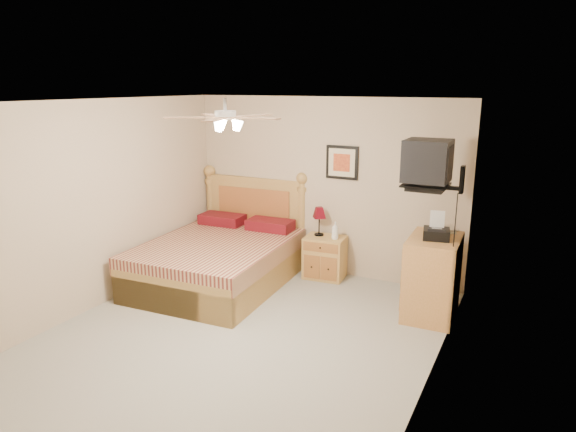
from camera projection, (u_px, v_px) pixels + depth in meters
name	position (u px, v px, depth m)	size (l,w,h in m)	color
floor	(242.00, 335.00, 5.62)	(4.50, 4.50, 0.00)	gray
ceiling	(236.00, 101.00, 4.99)	(4.00, 4.50, 0.04)	white
wall_back	(324.00, 187.00, 7.25)	(4.00, 0.04, 2.50)	#BEA78C
wall_front	(57.00, 307.00, 3.36)	(4.00, 0.04, 2.50)	#BEA78C
wall_left	(98.00, 205.00, 6.18)	(0.04, 4.50, 2.50)	#BEA78C
wall_right	(436.00, 253.00, 4.43)	(0.04, 4.50, 2.50)	#BEA78C
bed	(217.00, 234.00, 6.87)	(1.69, 2.22, 1.44)	#AF843D
nightstand	(325.00, 257.00, 7.22)	(0.55, 0.41, 0.60)	#B0853F
table_lamp	(319.00, 221.00, 7.18)	(0.22, 0.22, 0.41)	#560410
lotion_bottle	(335.00, 231.00, 7.01)	(0.09, 0.09, 0.24)	white
framed_picture	(342.00, 162.00, 7.02)	(0.46, 0.04, 0.46)	black
dresser	(432.00, 277.00, 5.99)	(0.56, 0.81, 0.96)	#B07E38
fax_machine	(437.00, 226.00, 5.79)	(0.29, 0.31, 0.31)	black
magazine_lower	(437.00, 230.00, 6.12)	(0.21, 0.28, 0.03)	#BBB397
magazine_upper	(440.00, 228.00, 6.12)	(0.19, 0.26, 0.02)	tan
wall_tv	(441.00, 165.00, 5.56)	(0.56, 0.46, 0.58)	black
ceiling_fan	(225.00, 117.00, 4.85)	(1.14, 1.14, 0.28)	white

